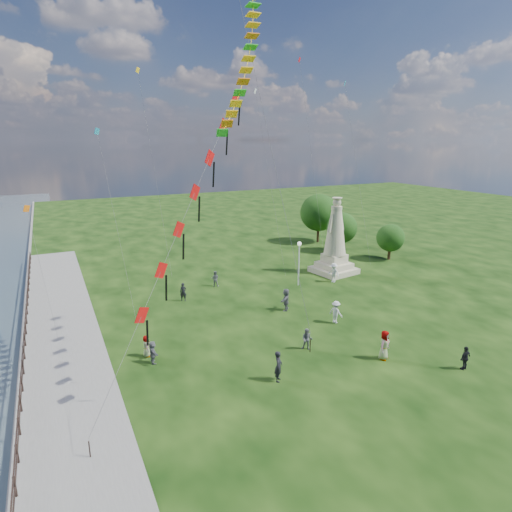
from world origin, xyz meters
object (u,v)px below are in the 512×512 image
person_0 (278,366)px  person_9 (336,267)px  person_10 (146,346)px  person_1 (307,339)px  person_5 (153,352)px  person_8 (334,273)px  person_4 (384,345)px  person_6 (183,292)px  person_7 (215,279)px  person_11 (286,299)px  person_2 (336,312)px  lamppost (299,254)px  person_3 (465,358)px  statue (335,245)px

person_0 → person_9: (15.29, 15.19, -0.20)m
person_10 → person_1: bearing=-106.0°
person_1 → person_9: 17.29m
person_5 → person_8: size_ratio=0.76×
person_4 → person_0: bearing=149.1°
person_0 → person_6: size_ratio=1.16×
person_0 → person_7: person_0 is taller
person_5 → person_8: person_8 is taller
person_7 → person_11: bearing=141.0°
person_2 → person_10: person_2 is taller
lamppost → person_6: size_ratio=2.68×
person_3 → person_8: size_ratio=0.78×
person_3 → person_7: bearing=-74.8°
lamppost → person_5: bearing=-151.5°
statue → person_8: 3.78m
person_3 → person_4: size_ratio=0.79×
person_5 → person_10: (-0.17, 1.01, -0.01)m
person_4 → person_9: (8.06, 15.93, -0.23)m
person_6 → person_11: bearing=-15.7°
person_7 → person_11: (3.05, -8.14, 0.18)m
person_0 → person_8: bearing=-9.2°
person_1 → person_8: bearing=88.1°
person_11 → person_1: bearing=23.5°
person_0 → person_2: 9.45m
lamppost → person_7: bearing=155.7°
statue → person_4: 18.50m
person_1 → person_5: person_1 is taller
lamppost → person_10: lamppost is taller
person_11 → person_9: bearing=164.7°
person_7 → person_10: person_7 is taller
person_1 → person_7: person_1 is taller
person_7 → person_11: 8.70m
person_8 → person_10: size_ratio=1.34×
person_3 → person_5: size_ratio=1.03×
person_2 → person_7: (-5.18, 11.99, -0.13)m
person_8 → person_10: (-19.68, -6.92, -0.24)m
person_5 → person_4: bearing=-113.1°
person_0 → person_2: size_ratio=1.07×
person_11 → person_4: bearing=50.6°
person_2 → person_7: 13.06m
lamppost → person_1: size_ratio=2.89×
person_0 → person_6: (-1.16, 14.78, -0.13)m
lamppost → person_7: lamppost is taller
person_1 → person_8: 14.59m
person_8 → person_10: bearing=-92.8°
person_2 → person_11: bearing=9.5°
lamppost → person_9: size_ratio=2.93×
person_1 → person_5: 9.96m
person_1 → person_7: (-0.86, 14.71, -0.00)m
person_6 → person_10: size_ratio=1.11×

